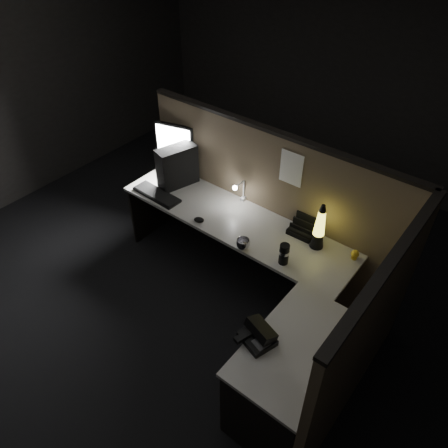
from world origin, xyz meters
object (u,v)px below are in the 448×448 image
Objects in this scene: pc_tower at (177,166)px; keyboard at (157,195)px; monitor at (175,144)px; lava_lamp at (319,230)px; desk_phone at (258,335)px.

pc_tower is 0.80× the size of keyboard.
monitor is 0.55m from keyboard.
lava_lamp is at bearing -19.41° from monitor.
keyboard is at bearing 174.30° from desk_phone.
lava_lamp reaches higher than pc_tower.
monitor is (-0.16, 0.15, 0.12)m from pc_tower.
pc_tower is at bearing -58.62° from monitor.
monitor reaches higher than pc_tower.
lava_lamp is (1.70, -0.11, -0.14)m from monitor.
lava_lamp is at bearing 18.18° from pc_tower.
desk_phone is at bearing -14.72° from pc_tower.
monitor is 1.71m from lava_lamp.
pc_tower is 0.25m from monitor.
keyboard is at bearing -87.81° from monitor.
desk_phone is at bearing -21.45° from keyboard.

